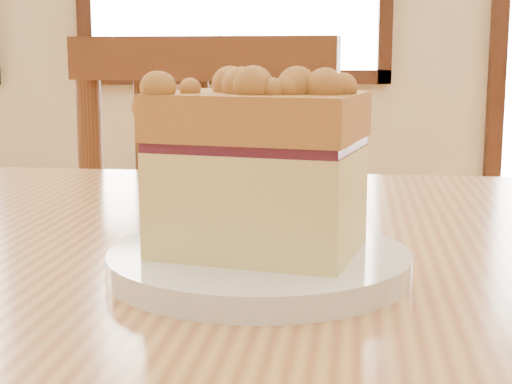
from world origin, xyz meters
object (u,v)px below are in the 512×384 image
(plate, at_px, (259,264))
(cafe_table_main, at_px, (143,378))
(cafe_chair_main, at_px, (231,316))
(cake_slice, at_px, (259,163))

(plate, bearing_deg, cafe_table_main, 147.12)
(cafe_chair_main, bearing_deg, plate, 106.70)
(cafe_table_main, bearing_deg, cafe_chair_main, 93.67)
(cake_slice, bearing_deg, cafe_table_main, 169.04)
(cake_slice, bearing_deg, plate, -100.77)
(cafe_chair_main, height_order, plate, cafe_chair_main)
(plate, distance_m, cake_slice, 0.07)
(cafe_table_main, xyz_separation_m, cafe_chair_main, (0.09, 0.68, -0.19))
(plate, height_order, cake_slice, cake_slice)
(cafe_table_main, height_order, cafe_chair_main, cafe_chair_main)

